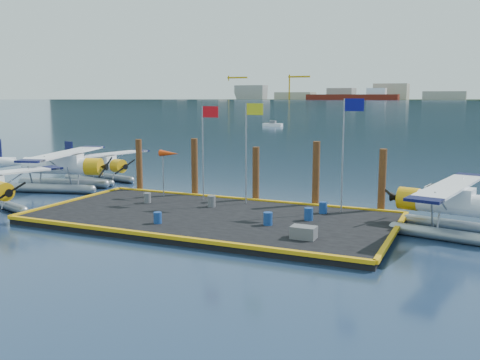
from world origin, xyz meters
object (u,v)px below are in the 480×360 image
object	(u,v)px
piling_4	(382,183)
seaplane_d	(457,207)
drum_0	(147,198)
piling_3	(316,176)
piling_2	(256,176)
seaplane_c	(101,166)
windsock	(169,155)
piling_0	(139,167)
flagpole_red	(206,138)
flagpole_blue	(347,138)
piling_1	(195,169)
seaplane_b	(60,168)
drum_5	(212,201)
drum_1	(268,219)
drum_2	(309,214)
drum_3	(158,218)
crate	(304,232)
flagpole_yellow	(249,138)
drum_4	(323,208)

from	to	relation	value
piling_4	seaplane_d	bearing A→B (deg)	-37.11
drum_0	piling_3	size ratio (longest dim) A/B	0.15
piling_2	piling_4	world-z (taller)	piling_4
seaplane_d	piling_3	distance (m)	8.88
seaplane_c	windsock	bearing A→B (deg)	76.21
piling_0	piling_2	bearing A→B (deg)	0.00
flagpole_red	windsock	world-z (taller)	flagpole_red
flagpole_blue	piling_1	world-z (taller)	flagpole_blue
seaplane_d	windsock	bearing A→B (deg)	96.14
seaplane_b	piling_2	bearing A→B (deg)	78.20
piling_4	drum_5	bearing A→B (deg)	-160.62
drum_1	drum_2	world-z (taller)	drum_2
drum_5	piling_0	xyz separation A→B (m)	(-7.48, 3.35, 1.26)
drum_3	flagpole_blue	xyz separation A→B (m)	(8.37, 6.70, 3.98)
flagpole_red	piling_2	xyz separation A→B (m)	(2.79, 1.60, -2.50)
seaplane_c	windsock	distance (m)	11.10
drum_2	drum_5	xyz separation A→B (m)	(-6.40, 1.03, -0.00)
crate	windsock	distance (m)	13.24
seaplane_d	drum_2	size ratio (longest dim) A/B	14.47
drum_2	crate	distance (m)	3.78
flagpole_red	flagpole_yellow	bearing A→B (deg)	0.00
drum_0	drum_3	size ratio (longest dim) A/B	1.04
drum_3	piling_4	size ratio (longest dim) A/B	0.15
crate	flagpole_blue	bearing A→B (deg)	86.01
crate	piling_1	size ratio (longest dim) A/B	0.28
drum_5	piling_4	xyz separation A→B (m)	(9.52, 3.35, 1.26)
piling_0	seaplane_b	bearing A→B (deg)	-173.28
flagpole_yellow	piling_4	world-z (taller)	flagpole_yellow
drum_4	flagpole_red	distance (m)	8.77
piling_3	piling_1	bearing A→B (deg)	180.00
drum_1	piling_3	distance (m)	6.47
drum_1	drum_2	distance (m)	2.49
drum_1	piling_1	xyz separation A→B (m)	(-7.76, 6.27, 1.36)
drum_0	crate	xyz separation A→B (m)	(11.50, -4.15, -0.02)
piling_0	piling_2	world-z (taller)	piling_0
seaplane_b	flagpole_red	distance (m)	13.10
flagpole_blue	piling_3	distance (m)	3.72
flagpole_blue	piling_3	size ratio (longest dim) A/B	1.51
drum_4	piling_4	xyz separation A→B (m)	(2.87, 2.37, 1.28)
flagpole_yellow	seaplane_c	bearing A→B (deg)	161.57
piling_3	piling_4	distance (m)	4.00
drum_0	drum_5	distance (m)	4.28
drum_2	piling_0	distance (m)	14.61
flagpole_red	flagpole_blue	bearing A→B (deg)	-0.00
drum_2	piling_0	xyz separation A→B (m)	(-13.88, 4.38, 1.26)
drum_1	piling_3	bearing A→B (deg)	83.24
crate	piling_2	bearing A→B (deg)	125.48
drum_3	windsock	world-z (taller)	windsock
crate	flagpole_red	bearing A→B (deg)	142.89
seaplane_d	crate	xyz separation A→B (m)	(-6.50, -4.85, -0.82)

